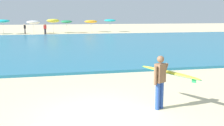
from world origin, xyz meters
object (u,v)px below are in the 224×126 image
(beachgoer_near_row_left, at_px, (25,29))
(beach_umbrella_6, at_px, (110,20))
(surfer_with_board, at_px, (164,77))
(beachgoer_near_row_right, at_px, (45,29))
(beachgoer_near_row_mid, at_px, (45,29))
(beach_umbrella_4, at_px, (66,22))
(beach_umbrella_3, at_px, (53,21))
(beach_umbrella_1, at_px, (3,21))
(beach_umbrella_5, at_px, (91,22))
(beach_umbrella_2, at_px, (33,22))

(beachgoer_near_row_left, bearing_deg, beach_umbrella_6, 8.04)
(surfer_with_board, relative_size, beachgoer_near_row_right, 1.37)
(beachgoer_near_row_right, bearing_deg, surfer_with_board, -82.68)
(beachgoer_near_row_mid, relative_size, beachgoer_near_row_right, 1.00)
(beach_umbrella_4, height_order, beachgoer_near_row_left, beach_umbrella_4)
(beachgoer_near_row_mid, bearing_deg, beach_umbrella_3, 63.34)
(beach_umbrella_1, height_order, beach_umbrella_5, beach_umbrella_1)
(beach_umbrella_6, height_order, beachgoer_near_row_right, beach_umbrella_6)
(beach_umbrella_5, height_order, beachgoer_near_row_left, beach_umbrella_5)
(beach_umbrella_1, xyz_separation_m, beach_umbrella_3, (7.69, 1.17, -0.02))
(beach_umbrella_3, height_order, beachgoer_near_row_left, beach_umbrella_3)
(beach_umbrella_1, height_order, beach_umbrella_4, beach_umbrella_1)
(beach_umbrella_4, height_order, beach_umbrella_6, beach_umbrella_6)
(beach_umbrella_5, bearing_deg, beachgoer_near_row_left, -169.06)
(surfer_with_board, distance_m, beach_umbrella_3, 38.69)
(surfer_with_board, bearing_deg, beach_umbrella_6, 80.50)
(beachgoer_near_row_mid, bearing_deg, beachgoer_near_row_right, -119.50)
(beach_umbrella_5, relative_size, beachgoer_near_row_left, 1.44)
(beach_umbrella_4, xyz_separation_m, beachgoer_near_row_left, (-6.59, -0.27, -1.04))
(beach_umbrella_2, distance_m, beach_umbrella_5, 9.75)
(beach_umbrella_1, relative_size, beachgoer_near_row_left, 1.46)
(surfer_with_board, relative_size, beach_umbrella_5, 0.95)
(beach_umbrella_3, distance_m, beach_umbrella_6, 9.87)
(beach_umbrella_3, bearing_deg, surfer_with_board, -85.17)
(beach_umbrella_2, bearing_deg, beach_umbrella_6, 8.04)
(beach_umbrella_3, relative_size, beach_umbrella_6, 1.05)
(beach_umbrella_4, distance_m, beachgoer_near_row_right, 4.03)
(beach_umbrella_4, xyz_separation_m, beach_umbrella_6, (7.69, 1.75, 0.14))
(beach_umbrella_2, bearing_deg, beachgoer_near_row_left, -171.99)
(beach_umbrella_6, relative_size, beachgoer_near_row_mid, 1.45)
(beach_umbrella_2, bearing_deg, beach_umbrella_3, 18.64)
(beach_umbrella_3, bearing_deg, beachgoer_near_row_mid, -116.66)
(beach_umbrella_4, height_order, beachgoer_near_row_right, beach_umbrella_4)
(beach_umbrella_6, bearing_deg, beach_umbrella_1, -173.65)
(beachgoer_near_row_mid, bearing_deg, beach_umbrella_6, 16.21)
(beach_umbrella_5, xyz_separation_m, beachgoer_near_row_mid, (-7.67, -3.30, -0.98))
(surfer_with_board, bearing_deg, beach_umbrella_1, 106.33)
(beach_umbrella_2, relative_size, beachgoer_near_row_right, 1.38)
(beachgoer_near_row_mid, bearing_deg, beachgoer_near_row_left, 159.58)
(beach_umbrella_2, xyz_separation_m, beach_umbrella_6, (12.95, 1.83, 0.23))
(beach_umbrella_1, height_order, beachgoer_near_row_mid, beach_umbrella_1)
(surfer_with_board, xyz_separation_m, beachgoer_near_row_right, (-4.61, 35.88, -0.18))
(beach_umbrella_2, xyz_separation_m, beachgoer_near_row_mid, (1.89, -1.39, -0.95))
(beach_umbrella_1, bearing_deg, beach_umbrella_5, 8.20)
(surfer_with_board, xyz_separation_m, beach_umbrella_5, (3.19, 39.41, 0.81))
(beachgoer_near_row_left, bearing_deg, beachgoer_near_row_mid, -20.42)
(beach_umbrella_2, bearing_deg, beach_umbrella_1, -178.48)
(beachgoer_near_row_mid, distance_m, beachgoer_near_row_right, 0.27)
(beach_umbrella_5, bearing_deg, beach_umbrella_2, -168.66)
(surfer_with_board, xyz_separation_m, beachgoer_near_row_left, (-7.70, 37.30, -0.18))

